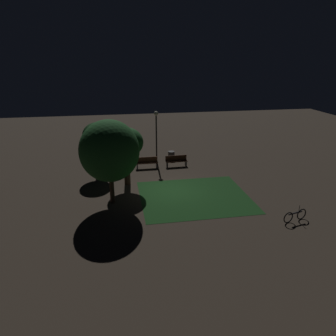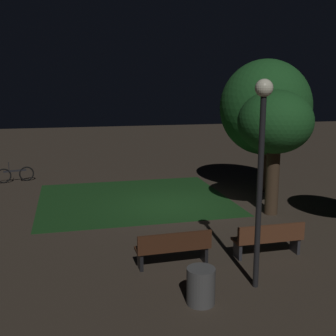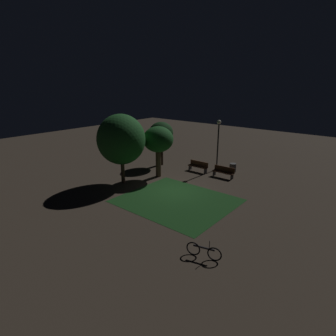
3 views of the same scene
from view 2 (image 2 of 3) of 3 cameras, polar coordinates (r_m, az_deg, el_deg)
The scene contains 9 objects.
ground_plane at distance 14.96m, azimuth 0.67°, elevation -5.25°, with size 60.00×60.00×0.00m, color #3D3328.
grass_lawn at distance 15.91m, azimuth -4.71°, elevation -4.26°, with size 7.06×6.16×0.01m, color #194219.
bench_path_side at distance 10.04m, azimuth 0.77°, elevation -10.82°, with size 1.81×0.53×0.88m.
bench_front_left at distance 10.89m, azimuth 13.66°, elevation -9.36°, with size 1.80×0.49×0.88m.
tree_right_canopy at distance 13.94m, azimuth 14.51°, elevation 5.89°, with size 2.44×2.44×4.14m.
tree_near_wall at distance 16.97m, azimuth 13.22°, elevation 8.08°, with size 3.58×3.58×5.28m.
lamp_post_near_wall at distance 8.59m, azimuth 12.70°, elevation 2.55°, with size 0.36×0.36×4.39m.
trash_bin at distance 8.55m, azimuth 4.53°, elevation -15.84°, with size 0.57×0.57×0.74m, color #4C4C4C.
bicycle at distance 19.77m, azimuth -20.26°, elevation -0.84°, with size 1.60×0.46×0.93m.
Camera 2 is at (-3.57, -13.89, 4.26)m, focal length 44.36 mm.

